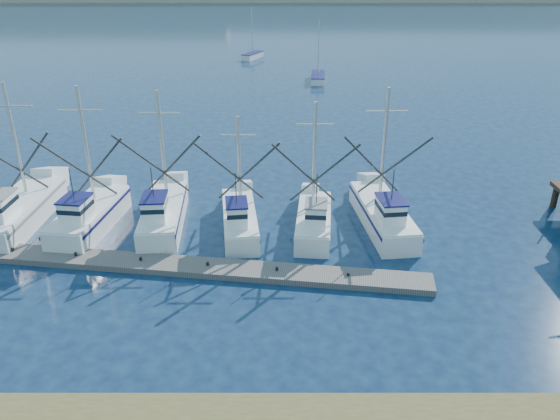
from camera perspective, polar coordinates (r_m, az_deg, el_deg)
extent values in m
plane|color=#0C1A38|center=(26.41, 2.28, -13.64)|extent=(500.00, 500.00, 0.00)
cube|color=#67615C|center=(31.99, -9.29, -5.87)|extent=(27.36, 5.54, 0.36)
cube|color=white|center=(40.27, -25.58, -0.31)|extent=(3.13, 9.17, 1.61)
cylinder|color=#B7B2A8|center=(40.01, -25.95, 6.59)|extent=(0.22, 0.22, 7.58)
cube|color=white|center=(37.81, -19.23, -0.85)|extent=(3.51, 7.92, 1.54)
cube|color=white|center=(35.52, -20.51, -0.05)|extent=(1.70, 2.04, 1.50)
cylinder|color=#B7B2A8|center=(37.27, -19.64, 6.39)|extent=(0.22, 0.22, 7.65)
cube|color=white|center=(36.80, -12.02, -0.63)|extent=(2.93, 8.48, 1.57)
cube|color=white|center=(34.27, -12.92, 0.10)|extent=(1.51, 2.12, 1.50)
cylinder|color=#B7B2A8|center=(36.44, -12.22, 6.59)|extent=(0.22, 0.22, 7.23)
cube|color=white|center=(35.76, -4.23, -1.15)|extent=(2.95, 7.65, 1.29)
cube|color=white|center=(33.44, -4.53, -0.49)|extent=(1.42, 1.95, 1.50)
cylinder|color=#B7B2A8|center=(35.47, -4.28, 5.06)|extent=(0.22, 0.22, 6.02)
cube|color=white|center=(35.49, 3.53, -1.34)|extent=(2.74, 7.08, 1.30)
cube|color=white|center=(33.29, 3.77, -0.58)|extent=(1.38, 1.79, 1.50)
cylinder|color=#B7B2A8|center=(34.92, 3.61, 5.63)|extent=(0.22, 0.22, 7.02)
cube|color=white|center=(36.79, 10.64, -0.66)|extent=(3.41, 8.83, 1.39)
cube|color=white|center=(34.23, 11.45, -0.13)|extent=(1.65, 2.25, 1.50)
cylinder|color=#B7B2A8|center=(36.45, 10.82, 6.68)|extent=(0.22, 0.22, 7.55)
cube|color=white|center=(78.63, 3.98, 13.61)|extent=(2.22, 6.36, 0.90)
cylinder|color=#B7B2A8|center=(78.19, 4.05, 16.55)|extent=(0.12, 0.12, 7.20)
cube|color=white|center=(95.66, -2.90, 15.78)|extent=(3.60, 5.33, 0.90)
cylinder|color=#B7B2A8|center=(95.35, -2.95, 18.21)|extent=(0.12, 0.12, 7.20)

